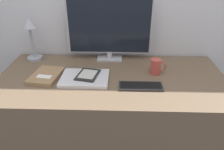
{
  "coord_description": "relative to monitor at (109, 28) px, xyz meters",
  "views": [
    {
      "loc": [
        0.04,
        -1.1,
        1.41
      ],
      "look_at": [
        0.01,
        0.08,
        0.78
      ],
      "focal_mm": 35.0,
      "sensor_mm": 36.0,
      "label": 1
    }
  ],
  "objects": [
    {
      "name": "notebook",
      "position": [
        -0.41,
        -0.32,
        -0.23
      ],
      "size": [
        0.21,
        0.27,
        0.03
      ],
      "color": "#93704C",
      "rests_on": "desk"
    },
    {
      "name": "coffee_mug",
      "position": [
        0.32,
        -0.24,
        -0.19
      ],
      "size": [
        0.11,
        0.07,
        0.1
      ],
      "color": "#B7473D",
      "rests_on": "desk"
    },
    {
      "name": "laptop",
      "position": [
        -0.14,
        -0.34,
        -0.23
      ],
      "size": [
        0.31,
        0.24,
        0.02
      ],
      "color": "#BCBCC1",
      "rests_on": "desk"
    },
    {
      "name": "monitor",
      "position": [
        0.0,
        0.0,
        0.0
      ],
      "size": [
        0.63,
        0.11,
        0.47
      ],
      "color": "#B7B7BC",
      "rests_on": "desk"
    },
    {
      "name": "ereader",
      "position": [
        -0.13,
        -0.33,
        -0.21
      ],
      "size": [
        0.16,
        0.19,
        0.01
      ],
      "color": "black",
      "rests_on": "laptop"
    },
    {
      "name": "desk_lamp",
      "position": [
        -0.58,
        -0.02,
        -0.03
      ],
      "size": [
        0.11,
        0.11,
        0.32
      ],
      "color": "#999EA8",
      "rests_on": "desk"
    },
    {
      "name": "desk",
      "position": [
        0.03,
        -0.3,
        -0.6
      ],
      "size": [
        1.52,
        0.73,
        0.72
      ],
      "color": "brown",
      "rests_on": "ground_plane"
    },
    {
      "name": "keyboard",
      "position": [
        0.21,
        -0.42,
        -0.24
      ],
      "size": [
        0.27,
        0.1,
        0.01
      ],
      "color": "#282828",
      "rests_on": "desk"
    }
  ]
}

